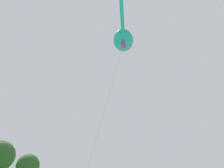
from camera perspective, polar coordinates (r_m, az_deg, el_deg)
big_show_kite at (r=21.43m, az=2.98°, el=11.80°), size 6.76×7.91×14.85m
tree_pine_center at (r=72.13m, az=-21.39°, el=-19.50°), size 6.68×6.68×9.97m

